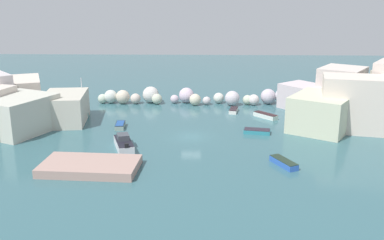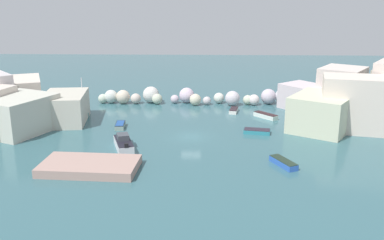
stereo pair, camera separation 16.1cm
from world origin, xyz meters
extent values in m
plane|color=#356068|center=(0.00, 0.00, 0.00)|extent=(160.00, 160.00, 0.00)
cube|color=beige|center=(-23.34, 1.59, 2.39)|extent=(10.99, 11.25, 4.78)
cube|color=beige|center=(-18.18, 6.36, 2.06)|extent=(6.75, 9.28, 4.12)
cube|color=beige|center=(-26.99, 14.45, 2.39)|extent=(7.39, 9.87, 4.79)
cube|color=silver|center=(17.49, 14.81, 1.97)|extent=(8.31, 8.50, 3.94)
cube|color=beige|center=(23.18, 14.67, 3.36)|extent=(8.84, 9.07, 6.71)
cube|color=beige|center=(17.35, 3.45, 2.40)|extent=(10.32, 10.73, 4.81)
cube|color=beige|center=(21.86, 3.61, 3.65)|extent=(9.82, 7.25, 7.30)
sphere|color=beige|center=(-15.46, 17.72, 0.78)|extent=(1.56, 1.56, 1.56)
sphere|color=silver|center=(-14.09, 17.93, 1.11)|extent=(2.22, 2.22, 2.22)
sphere|color=beige|center=(-11.98, 17.53, 1.15)|extent=(2.30, 2.30, 2.30)
sphere|color=beige|center=(-9.86, 17.51, 0.86)|extent=(1.73, 1.73, 1.73)
sphere|color=silver|center=(-7.40, 18.41, 1.37)|extent=(2.74, 2.74, 2.74)
sphere|color=beige|center=(-6.25, 17.37, 0.87)|extent=(1.75, 1.75, 1.75)
sphere|color=silver|center=(-3.37, 18.08, 0.71)|extent=(1.42, 1.42, 1.42)
sphere|color=silver|center=(-1.36, 18.60, 1.27)|extent=(2.54, 2.54, 2.54)
sphere|color=beige|center=(0.14, 16.79, 0.95)|extent=(1.91, 1.91, 1.91)
sphere|color=#C0B6BA|center=(2.04, 17.17, 0.69)|extent=(1.37, 1.37, 1.37)
sphere|color=silver|center=(4.06, 18.32, 0.89)|extent=(1.78, 1.78, 1.78)
sphere|color=silver|center=(6.24, 16.80, 1.21)|extent=(2.43, 2.43, 2.43)
sphere|color=beige|center=(8.81, 17.48, 0.80)|extent=(1.61, 1.61, 1.61)
sphere|color=silver|center=(9.82, 17.17, 0.89)|extent=(1.79, 1.79, 1.79)
sphere|color=#C5B6C3|center=(12.31, 18.12, 1.26)|extent=(2.52, 2.52, 2.52)
sphere|color=silver|center=(14.74, 18.05, 1.35)|extent=(2.70, 2.70, 2.70)
sphere|color=beige|center=(16.63, 17.19, 1.26)|extent=(2.51, 2.51, 2.51)
sphere|color=beige|center=(18.85, 17.75, 0.96)|extent=(1.93, 1.93, 1.93)
cube|color=tan|center=(-10.11, -11.53, 0.45)|extent=(10.23, 6.08, 0.91)
cube|color=white|center=(6.21, 12.43, 0.27)|extent=(1.63, 3.06, 0.54)
cube|color=#2A1F24|center=(6.21, 12.43, 0.57)|extent=(1.60, 3.00, 0.06)
cube|color=teal|center=(-16.80, 10.52, 0.33)|extent=(2.52, 4.41, 0.65)
cylinder|color=silver|center=(-16.80, 10.52, 3.16)|extent=(0.10, 0.10, 5.02)
cube|color=blue|center=(10.23, -9.61, 0.31)|extent=(2.68, 3.86, 0.61)
cube|color=#203024|center=(10.23, -9.61, 0.64)|extent=(2.62, 3.79, 0.06)
cube|color=teal|center=(8.64, 1.71, 0.26)|extent=(3.62, 2.10, 0.51)
cube|color=#2C2531|center=(8.64, 1.71, 0.54)|extent=(3.55, 2.06, 0.06)
cube|color=silver|center=(-7.81, -4.79, 0.48)|extent=(3.28, 5.43, 0.96)
cube|color=black|center=(-7.81, -4.79, 0.99)|extent=(3.22, 5.32, 0.06)
cube|color=#3F444C|center=(-7.94, -4.41, 1.33)|extent=(1.78, 2.04, 0.73)
cube|color=black|center=(-7.05, -7.09, 1.21)|extent=(0.53, 0.48, 0.50)
cube|color=gray|center=(-9.84, 3.63, 0.30)|extent=(1.46, 3.18, 0.60)
cube|color=#1B2836|center=(-9.84, 3.63, 0.63)|extent=(1.43, 3.11, 0.06)
cube|color=#234C93|center=(-9.84, 3.63, 0.64)|extent=(1.24, 2.70, 0.08)
cube|color=white|center=(10.76, 9.37, 0.31)|extent=(3.41, 3.66, 0.63)
cube|color=#301D1F|center=(10.76, 9.37, 0.66)|extent=(3.34, 3.59, 0.06)
cube|color=#3356BB|center=(16.08, 1.70, 0.27)|extent=(1.54, 2.44, 0.55)
cube|color=#242036|center=(16.08, 1.70, 0.58)|extent=(1.51, 2.39, 0.06)
camera|label=1|loc=(1.77, -53.69, 17.59)|focal=41.10mm
camera|label=2|loc=(1.94, -53.68, 17.59)|focal=41.10mm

